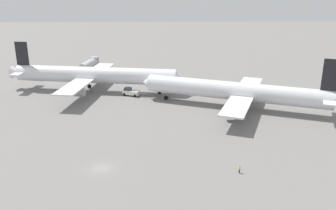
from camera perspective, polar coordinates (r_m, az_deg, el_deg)
name	(u,v)px	position (r m, az deg, el deg)	size (l,w,h in m)	color
ground_plane	(101,168)	(73.74, -10.61, -9.88)	(600.00, 600.00, 0.00)	slate
airliner_at_gate_left	(94,75)	(124.34, -11.71, 4.69)	(60.55, 44.03, 16.55)	silver
airliner_being_pushed	(236,91)	(107.10, 10.87, 2.15)	(57.05, 40.42, 16.42)	silver
pushback_tug	(131,92)	(118.67, -5.98, 2.09)	(8.54, 4.83, 2.92)	white
ground_crew_wing_walker_right	(239,169)	(71.79, 11.36, -10.04)	(0.36, 0.36, 1.56)	#2D3351
jet_bridge	(90,63)	(152.98, -12.31, 6.51)	(5.88, 16.26, 5.61)	#B7B7BC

